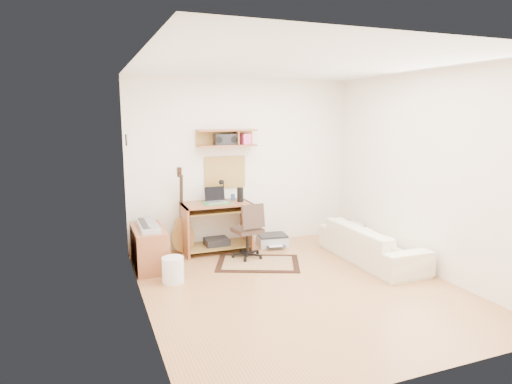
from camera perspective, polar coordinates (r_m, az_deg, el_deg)
name	(u,v)px	position (r m, az deg, el deg)	size (l,w,h in m)	color
floor	(299,287)	(5.46, 5.60, -12.16)	(3.60, 4.00, 0.01)	#B9804D
ceiling	(303,63)	(5.09, 6.12, 16.20)	(3.60, 4.00, 0.01)	white
back_wall	(243,163)	(6.95, -1.71, 3.79)	(3.60, 0.01, 2.60)	white
left_wall	(141,190)	(4.59, -14.65, 0.27)	(0.01, 4.00, 2.60)	white
right_wall	(425,173)	(6.15, 21.02, 2.32)	(0.01, 4.00, 2.60)	white
wall_shelf	(227,138)	(6.70, -3.79, 6.98)	(0.90, 0.25, 0.26)	#9C5937
cork_board	(225,172)	(6.84, -4.00, 2.58)	(0.64, 0.03, 0.49)	tan
wall_photo	(127,140)	(6.03, -16.37, 6.46)	(0.02, 0.20, 0.15)	#4C8CBF
desk	(216,227)	(6.69, -5.14, -4.55)	(1.00, 0.55, 0.75)	#9C5937
laptop	(217,195)	(6.57, -5.11, -0.43)	(0.31, 0.31, 0.23)	silver
speaker	(240,195)	(6.65, -2.05, -0.34)	(0.10, 0.10, 0.22)	black
desk_lamp	(224,190)	(6.75, -4.20, 0.27)	(0.11, 0.11, 0.32)	black
pencil_cup	(233,197)	(6.78, -3.02, -0.67)	(0.07, 0.07, 0.09)	#2D5387
boombox	(225,139)	(6.68, -4.01, 6.80)	(0.32, 0.15, 0.16)	black
rug	(258,263)	(6.23, 0.25, -9.15)	(1.13, 0.75, 0.02)	#C5B384
task_chair	(247,230)	(6.35, -1.12, -4.93)	(0.42, 0.42, 0.83)	#34271F
cabinet	(149,248)	(6.18, -13.67, -6.98)	(0.40, 0.90, 0.55)	#9C5937
music_keyboard	(148,225)	(6.10, -13.79, -4.21)	(0.23, 0.75, 0.07)	#B2B5BA
guitar	(182,210)	(6.64, -9.50, -2.37)	(0.34, 0.21, 1.29)	#B57D37
waste_basket	(173,270)	(5.61, -10.67, -9.86)	(0.27, 0.27, 0.32)	white
printer	(272,240)	(7.02, 2.12, -6.27)	(0.46, 0.36, 0.17)	#A5A8AA
sofa	(372,237)	(6.44, 14.72, -5.70)	(1.76, 0.51, 0.69)	beige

